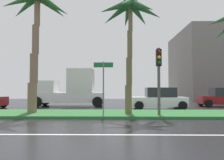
# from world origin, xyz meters

# --- Properties ---
(ground_plane) EXTENTS (90.00, 42.00, 0.10)m
(ground_plane) POSITION_xyz_m (0.00, 9.00, -0.05)
(ground_plane) COLOR black
(near_lane_divider_stripe) EXTENTS (81.00, 0.14, 0.01)m
(near_lane_divider_stripe) POSITION_xyz_m (0.00, 2.00, 0.00)
(near_lane_divider_stripe) COLOR white
(near_lane_divider_stripe) RESTS_ON ground_plane
(median_strip) EXTENTS (85.50, 4.00, 0.15)m
(median_strip) POSITION_xyz_m (0.00, 8.00, 0.07)
(median_strip) COLOR #2D6B33
(median_strip) RESTS_ON ground_plane
(palm_tree_centre_left) EXTENTS (4.18, 4.46, 7.92)m
(palm_tree_centre_left) POSITION_xyz_m (-2.97, 8.12, 6.31)
(palm_tree_centre_left) COLOR #7E624C
(palm_tree_centre_left) RESTS_ON median_strip
(palm_tree_centre) EXTENTS (4.06, 4.08, 7.30)m
(palm_tree_centre) POSITION_xyz_m (2.98, 7.82, 6.12)
(palm_tree_centre) COLOR brown
(palm_tree_centre) RESTS_ON median_strip
(traffic_signal_median_right) EXTENTS (0.28, 0.43, 3.78)m
(traffic_signal_median_right) POSITION_xyz_m (4.51, 6.65, 2.75)
(traffic_signal_median_right) COLOR #4C4C47
(traffic_signal_median_right) RESTS_ON median_strip
(street_name_sign) EXTENTS (1.10, 0.08, 3.00)m
(street_name_sign) POSITION_xyz_m (1.39, 6.64, 2.08)
(street_name_sign) COLOR slate
(street_name_sign) RESTS_ON median_strip
(box_truck_lead) EXTENTS (6.40, 2.64, 3.46)m
(box_truck_lead) POSITION_xyz_m (-2.15, 15.05, 1.55)
(box_truck_lead) COLOR white
(box_truck_lead) RESTS_ON ground_plane
(car_in_traffic_second) EXTENTS (4.30, 2.02, 1.72)m
(car_in_traffic_second) POSITION_xyz_m (5.58, 12.07, 0.83)
(car_in_traffic_second) COLOR white
(car_in_traffic_second) RESTS_ON ground_plane
(car_in_traffic_third) EXTENTS (4.30, 2.02, 1.72)m
(car_in_traffic_third) POSITION_xyz_m (11.97, 14.79, 0.83)
(car_in_traffic_third) COLOR maroon
(car_in_traffic_third) RESTS_ON ground_plane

